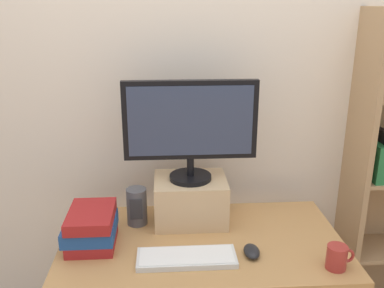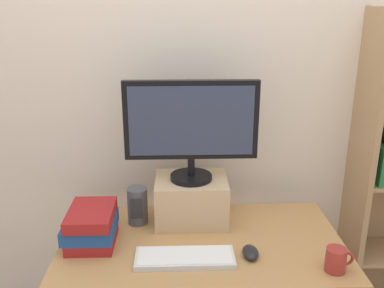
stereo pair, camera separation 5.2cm
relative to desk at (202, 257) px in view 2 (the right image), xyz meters
The scene contains 9 objects.
back_wall 0.84m from the desk, 90.00° to the left, with size 7.00×0.08×2.60m.
desk is the anchor object (origin of this frame).
riser_box 0.27m from the desk, 101.98° to the left, with size 0.33×0.26×0.21m.
computer_monitor 0.58m from the desk, 102.07° to the left, with size 0.59×0.19×0.45m.
keyboard 0.19m from the desk, 116.91° to the right, with size 0.39×0.14×0.02m.
computer_mouse 0.25m from the desk, 34.08° to the right, with size 0.06×0.10×0.04m.
book_stack 0.49m from the desk, behind, with size 0.21×0.25×0.16m.
coffee_mug 0.57m from the desk, 25.27° to the right, with size 0.11×0.08×0.10m.
desk_speaker 0.37m from the desk, 149.94° to the left, with size 0.09×0.10×0.17m.
Camera 2 is at (-0.10, -1.61, 1.68)m, focal length 40.00 mm.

